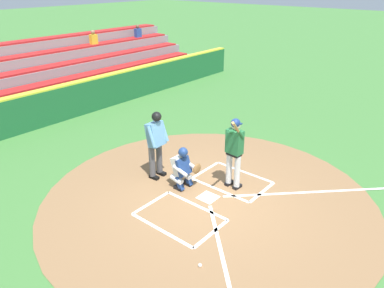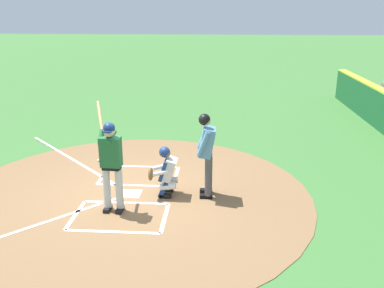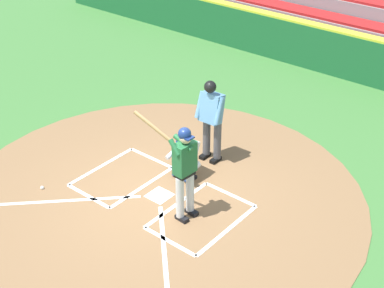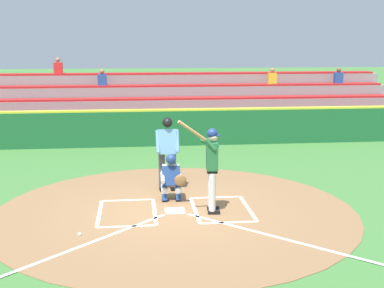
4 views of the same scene
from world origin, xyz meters
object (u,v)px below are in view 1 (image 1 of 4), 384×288
batter (234,149)px  plate_umpire (156,140)px  catcher (183,167)px  baseball (200,265)px

batter → plate_umpire: bearing=-65.8°
catcher → plate_umpire: 1.01m
plate_umpire → baseball: 3.69m
batter → baseball: size_ratio=28.76×
catcher → baseball: (1.94, 2.10, -0.55)m
catcher → baseball: bearing=47.3°
catcher → plate_umpire: bearing=-87.6°
catcher → baseball: size_ratio=15.27×
plate_umpire → batter: bearing=114.2°
catcher → batter: bearing=129.3°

